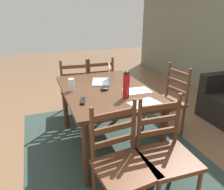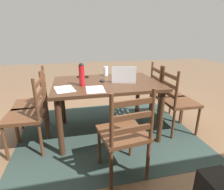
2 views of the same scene
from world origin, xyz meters
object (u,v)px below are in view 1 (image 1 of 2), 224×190
object	(u,v)px
drinking_glass	(71,85)
tv_remote	(83,101)
chair_left_far	(99,85)
computer_mouse	(104,89)
chair_right_near	(123,166)
water_bottle	(126,84)
chair_far_head	(167,102)
chair_left_near	(75,88)
dining_table	(106,96)
chair_right_far	(166,155)
laptop	(105,78)

from	to	relation	value
drinking_glass	tv_remote	xyz separation A→B (m)	(0.36, 0.04, -0.06)
chair_left_far	computer_mouse	distance (m)	1.12
chair_right_near	water_bottle	distance (m)	0.86
chair_far_head	chair_left_near	bearing A→B (deg)	-132.79
water_bottle	tv_remote	size ratio (longest dim) A/B	1.69
dining_table	chair_left_far	xyz separation A→B (m)	(-1.00, 0.20, -0.20)
drinking_glass	dining_table	bearing A→B (deg)	80.22
chair_far_head	chair_right_far	size ratio (longest dim) A/B	1.00
chair_far_head	chair_right_far	distance (m)	1.20
chair_right_near	chair_left_far	world-z (taller)	same
dining_table	computer_mouse	size ratio (longest dim) A/B	14.16
dining_table	drinking_glass	world-z (taller)	drinking_glass
chair_left_far	chair_right_far	bearing A→B (deg)	0.06
dining_table	water_bottle	bearing A→B (deg)	18.09
chair_left_far	chair_right_far	distance (m)	1.99
chair_left_near	tv_remote	size ratio (longest dim) A/B	5.59
chair_left_far	chair_right_far	world-z (taller)	same
chair_left_near	drinking_glass	world-z (taller)	chair_left_near
chair_far_head	chair_left_near	size ratio (longest dim) A/B	1.00
chair_left_near	water_bottle	bearing A→B (deg)	13.18
laptop	tv_remote	world-z (taller)	laptop
chair_right_far	drinking_glass	xyz separation A→B (m)	(-1.07, -0.60, 0.37)
chair_far_head	chair_right_near	bearing A→B (deg)	-46.91
chair_right_far	tv_remote	distance (m)	0.95
computer_mouse	chair_right_far	bearing A→B (deg)	20.34
laptop	computer_mouse	world-z (taller)	laptop
laptop	tv_remote	distance (m)	0.67
chair_left_far	chair_far_head	bearing A→B (deg)	34.04
dining_table	drinking_glass	size ratio (longest dim) A/B	9.79
chair_far_head	tv_remote	distance (m)	1.30
dining_table	chair_far_head	world-z (taller)	chair_far_head
chair_left_near	water_bottle	size ratio (longest dim) A/B	3.31
dining_table	chair_far_head	bearing A→B (deg)	90.35
drinking_glass	chair_right_far	bearing A→B (deg)	29.29
dining_table	laptop	bearing A→B (deg)	166.20
chair_left_far	chair_left_near	xyz separation A→B (m)	(-0.00, -0.40, 0.00)
chair_left_near	computer_mouse	bearing A→B (deg)	8.69
chair_right_far	water_bottle	size ratio (longest dim) A/B	3.31
chair_right_near	chair_right_far	world-z (taller)	same
dining_table	computer_mouse	xyz separation A→B (m)	(0.05, -0.04, 0.11)
chair_left_near	tv_remote	xyz separation A→B (m)	(1.29, -0.15, 0.31)
chair_right_far	drinking_glass	bearing A→B (deg)	-150.71
dining_table	chair_left_far	distance (m)	1.04
chair_left_near	drinking_glass	distance (m)	1.02
water_bottle	tv_remote	distance (m)	0.48
chair_right_far	computer_mouse	distance (m)	1.03
chair_right_far	tv_remote	xyz separation A→B (m)	(-0.70, -0.55, 0.31)
chair_right_far	laptop	bearing A→B (deg)	-173.32
dining_table	computer_mouse	bearing A→B (deg)	-39.89
chair_left_far	tv_remote	xyz separation A→B (m)	(1.29, -0.55, 0.31)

